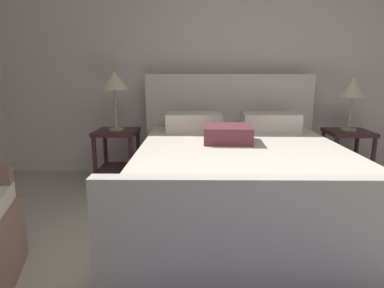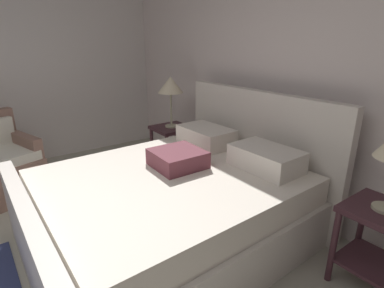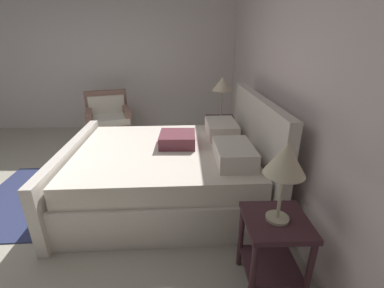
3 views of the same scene
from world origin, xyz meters
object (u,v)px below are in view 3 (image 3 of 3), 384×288
Objects in this scene: nightstand_right at (274,241)px; armchair at (109,124)px; table_lamp_left at (222,85)px; bed at (171,170)px; table_lamp_right at (285,162)px; nightstand_left at (220,130)px.

armchair is (-3.02, -1.96, -0.06)m from nightstand_right.
table_lamp_left is 2.12m from armchair.
bed is 2.13m from armchair.
table_lamp_right is (0.00, 0.00, 0.64)m from nightstand_right.
bed is 3.51× the size of table_lamp_left.
nightstand_right is 0.64m from table_lamp_right.
nightstand_right is 0.66× the size of armchair.
nightstand_right is at bearing 33.00° from armchair.
table_lamp_right is at bearing 45.00° from nightstand_right.
armchair is (-3.02, -1.96, -0.69)m from table_lamp_right.
table_lamp_left is at bearing 74.08° from armchair.
nightstand_left is at bearing 149.15° from bed.
nightstand_right is 2.58m from table_lamp_left.
armchair is (-0.54, -1.91, -0.76)m from table_lamp_left.
table_lamp_left reaches higher than nightstand_right.
table_lamp_right is 0.94× the size of nightstand_left.
table_lamp_right is at bearing 33.00° from armchair.
table_lamp_right is 2.56m from nightstand_left.
bed is 1.48m from nightstand_right.
table_lamp_right is at bearing 1.34° from nightstand_left.
bed is 2.41× the size of armchair.
bed reaches higher than armchair.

